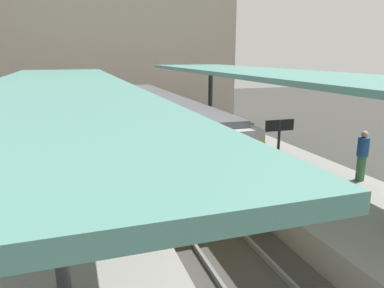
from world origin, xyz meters
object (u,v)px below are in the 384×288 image
at_px(platform_bench, 235,140).
at_px(litter_bin, 249,131).
at_px(commuter_train, 157,133).
at_px(passenger_near_bench, 362,155).
at_px(platform_sign, 279,140).

bearing_deg(platform_bench, litter_bin, 49.09).
distance_m(commuter_train, passenger_near_bench, 8.08).
xyz_separation_m(commuter_train, passenger_near_bench, (5.39, -6.01, 0.13)).
xyz_separation_m(commuter_train, litter_bin, (4.75, 0.63, -0.33)).
xyz_separation_m(commuter_train, platform_sign, (2.18, -6.10, 0.90)).
height_order(commuter_train, platform_bench, commuter_train).
relative_size(platform_sign, passenger_near_bench, 1.33).
height_order(platform_sign, passenger_near_bench, platform_sign).
distance_m(commuter_train, platform_bench, 3.35).
distance_m(commuter_train, litter_bin, 4.80).
relative_size(commuter_train, passenger_near_bench, 8.22).
bearing_deg(passenger_near_bench, platform_bench, 116.18).
relative_size(platform_bench, litter_bin, 1.75).
distance_m(platform_bench, platform_sign, 5.02).
bearing_deg(litter_bin, platform_sign, -110.84).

